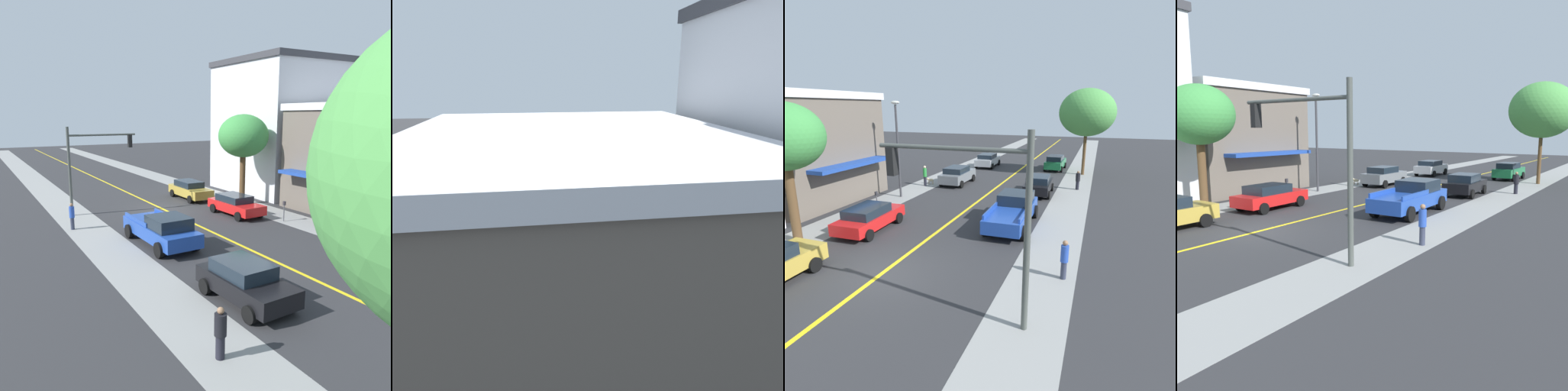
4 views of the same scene
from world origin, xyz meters
The scene contains 19 objects.
ground_plane centered at (0.00, 0.00, 0.00)m, with size 140.00×140.00×0.00m, color #2D2D30.
sidewalk_left centered at (-6.35, 0.00, 0.00)m, with size 2.70×126.00×0.01m, color gray.
sidewalk_right centered at (6.35, 0.00, 0.00)m, with size 2.70×126.00×0.01m, color gray.
road_centerline_stripe centered at (0.00, 0.00, 0.00)m, with size 0.20×126.00×0.00m, color yellow.
pale_office_building centered at (-13.93, 7.96, 3.90)m, with size 12.51×9.36×7.78m.
street_tree_left_near centered at (-6.19, 1.48, 5.33)m, with size 3.88×3.88×7.03m.
fire_hydrant centered at (-5.89, -0.53, 0.39)m, with size 0.44×0.24×0.78m.
parking_meter centered at (-5.47, 7.16, 0.90)m, with size 0.12×0.18×1.36m.
traffic_light_mast centered at (4.86, -1.46, 4.07)m, with size 4.95×0.32×6.17m.
street_lamp centered at (-6.09, 10.92, 4.37)m, with size 0.70×0.36×7.18m.
red_sedan_left_curb centered at (-3.71, 4.11, 0.76)m, with size 2.21×4.49×1.43m.
black_sedan_right_curb centered at (3.80, 15.31, 0.80)m, with size 2.24×4.18×1.52m.
grey_sedan_left_curb centered at (-3.75, 16.53, 0.83)m, with size 2.13×4.34×1.57m.
gold_sedan_left_curb centered at (-3.63, -2.39, 0.80)m, with size 2.03×4.71×1.52m.
blue_pickup_truck centered at (3.67, 7.67, 0.89)m, with size 2.46×5.74×1.77m.
pedestrian_black_shirt centered at (6.62, 17.93, 0.84)m, with size 0.37×0.37×1.60m.
pedestrian_green_shirt centered at (-6.14, 14.89, 0.96)m, with size 0.32×0.32×1.78m.
pedestrian_blue_shirt centered at (7.19, 2.18, 0.89)m, with size 0.31×0.31×1.66m.
small_dog centered at (-6.04, 15.65, 0.36)m, with size 0.72×0.29×0.54m.
Camera 2 is at (-24.36, 9.06, 9.19)m, focal length 34.02 mm.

